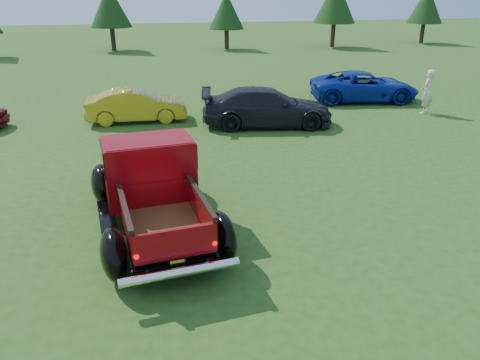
{
  "coord_description": "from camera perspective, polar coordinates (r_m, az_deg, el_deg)",
  "views": [
    {
      "loc": [
        -1.38,
        -8.83,
        4.86
      ],
      "look_at": [
        0.59,
        0.2,
        1.0
      ],
      "focal_mm": 35.0,
      "sensor_mm": 36.0,
      "label": 1
    }
  ],
  "objects": [
    {
      "name": "ground",
      "position": [
        10.17,
        -3.03,
        -5.88
      ],
      "size": [
        120.0,
        120.0,
        0.0
      ],
      "primitive_type": "plane",
      "color": "#2A4C15",
      "rests_on": "ground"
    },
    {
      "name": "tree_mid_left",
      "position": [
        39.89,
        -15.6,
        19.78
      ],
      "size": [
        3.2,
        3.2,
        5.0
      ],
      "color": "#332114",
      "rests_on": "ground"
    },
    {
      "name": "tree_mid_right",
      "position": [
        39.57,
        -1.67,
        19.93
      ],
      "size": [
        2.82,
        2.82,
        4.4
      ],
      "color": "#332114",
      "rests_on": "ground"
    },
    {
      "name": "tree_east",
      "position": [
        41.7,
        11.54,
        20.6
      ],
      "size": [
        3.46,
        3.46,
        5.4
      ],
      "color": "#332114",
      "rests_on": "ground"
    },
    {
      "name": "tree_far_east",
      "position": [
        46.84,
        21.75,
        19.21
      ],
      "size": [
        3.07,
        3.07,
        4.8
      ],
      "color": "#332114",
      "rests_on": "ground"
    },
    {
      "name": "pickup_truck",
      "position": [
        10.24,
        -10.86,
        -0.43
      ],
      "size": [
        2.92,
        5.35,
        1.91
      ],
      "rotation": [
        0.0,
        0.0,
        0.12
      ],
      "color": "black",
      "rests_on": "ground"
    },
    {
      "name": "show_car_yellow",
      "position": [
        18.47,
        -12.52,
        8.86
      ],
      "size": [
        3.79,
        1.42,
        1.24
      ],
      "primitive_type": "imported",
      "rotation": [
        0.0,
        0.0,
        1.54
      ],
      "color": "#BA9818",
      "rests_on": "ground"
    },
    {
      "name": "show_car_grey",
      "position": [
        17.49,
        3.32,
        8.87
      ],
      "size": [
        5.05,
        2.69,
        1.39
      ],
      "primitive_type": "imported",
      "rotation": [
        0.0,
        0.0,
        1.41
      ],
      "color": "black",
      "rests_on": "ground"
    },
    {
      "name": "show_car_blue",
      "position": [
        22.13,
        14.9,
        10.99
      ],
      "size": [
        5.04,
        2.94,
        1.32
      ],
      "primitive_type": "imported",
      "rotation": [
        0.0,
        0.0,
        1.4
      ],
      "color": "navy",
      "rests_on": "ground"
    },
    {
      "name": "spectator",
      "position": [
        20.6,
        21.85,
        9.95
      ],
      "size": [
        0.77,
        0.73,
        1.77
      ],
      "primitive_type": "imported",
      "rotation": [
        0.0,
        0.0,
        3.8
      ],
      "color": "beige",
      "rests_on": "ground"
    }
  ]
}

